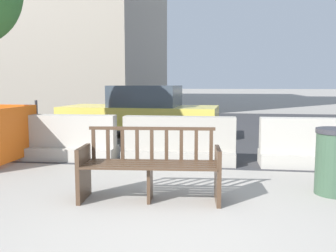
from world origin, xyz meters
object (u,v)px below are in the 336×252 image
Objects in this scene: car_taxi_near at (141,112)px; jersey_barrier_right at (319,147)px; street_bench at (150,168)px; jersey_barrier_left at (64,141)px; jersey_barrier_centre at (179,144)px; trash_bin at (336,161)px.

jersey_barrier_right is at bearing -39.92° from car_taxi_near.
jersey_barrier_left is (-2.11, 2.23, -0.06)m from street_bench.
jersey_barrier_centre is 2.21m from jersey_barrier_left.
jersey_barrier_left is 4.62m from jersey_barrier_right.
jersey_barrier_right is (2.51, 2.24, -0.06)m from street_bench.
jersey_barrier_left is (-2.21, 0.02, 0.00)m from jersey_barrier_centre.
trash_bin is at bearing -96.78° from jersey_barrier_right.
trash_bin is (2.22, -1.62, 0.09)m from jersey_barrier_centre.
trash_bin is at bearing -53.22° from car_taxi_near.
car_taxi_near reaches higher than jersey_barrier_centre.
car_taxi_near is at bearing 126.78° from trash_bin.
car_taxi_near is (0.80, 3.20, 0.33)m from jersey_barrier_left.
car_taxi_near is at bearing 140.08° from jersey_barrier_right.
street_bench is 0.85× the size of jersey_barrier_left.
jersey_barrier_left and jersey_barrier_right have the same top height.
street_bench is 2.39m from trash_bin.
car_taxi_near is 4.91× the size of trash_bin.
jersey_barrier_right is at bearing 0.69° from jersey_barrier_centre.
jersey_barrier_left is at bearing 159.62° from trash_bin.
jersey_barrier_centre is 2.35× the size of trash_bin.
street_bench reaches higher than jersey_barrier_centre.
car_taxi_near is (-1.31, 5.43, 0.27)m from street_bench.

